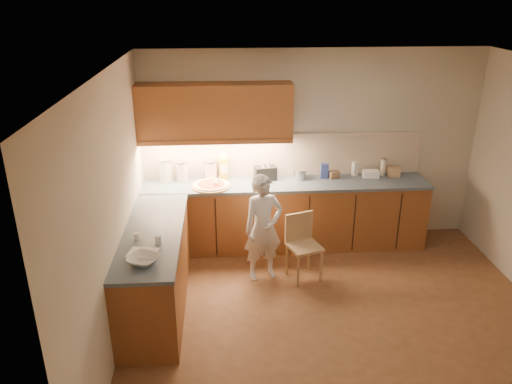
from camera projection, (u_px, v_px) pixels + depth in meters
room at (349, 172)px, 4.72m from camera, size 4.54×4.50×2.62m
l_counter at (246, 230)px, 6.27m from camera, size 3.77×2.62×0.92m
backsplash at (283, 155)px, 6.70m from camera, size 3.75×0.02×0.58m
upper_cabinets at (215, 112)px, 6.25m from camera, size 1.95×0.36×0.73m
pizza_on_board at (211, 185)px, 6.39m from camera, size 0.50×0.50×0.20m
child at (263, 228)px, 5.89m from camera, size 0.55×0.44×1.32m
wooden_chair at (302, 241)px, 5.99m from camera, size 0.45×0.45×0.80m
mixing_bowl at (143, 260)px, 4.62m from camera, size 0.37×0.37×0.07m
canister_a at (165, 170)px, 6.52m from camera, size 0.15×0.15×0.31m
canister_b at (167, 171)px, 6.55m from camera, size 0.16×0.16×0.28m
canister_c at (182, 171)px, 6.54m from camera, size 0.15×0.15×0.28m
canister_d at (211, 170)px, 6.61m from camera, size 0.16×0.16×0.26m
oil_jug at (224, 167)px, 6.62m from camera, size 0.12×0.09×0.34m
toaster at (265, 173)px, 6.61m from camera, size 0.31×0.20×0.19m
steel_pot at (300, 174)px, 6.64m from camera, size 0.18×0.18×0.14m
blue_box at (324, 171)px, 6.66m from camera, size 0.10×0.08×0.20m
card_box_a at (334, 175)px, 6.69m from camera, size 0.15×0.13×0.10m
white_bottle at (355, 169)px, 6.76m from camera, size 0.08×0.08×0.19m
flat_pack at (371, 174)px, 6.73m from camera, size 0.23×0.17×0.09m
tall_jar at (383, 167)px, 6.75m from camera, size 0.08×0.08×0.24m
card_box_b at (394, 172)px, 6.75m from camera, size 0.19×0.17×0.13m
dough_cloth at (143, 253)px, 4.78m from camera, size 0.32×0.27×0.02m
spice_jar_a at (137, 237)px, 5.04m from camera, size 0.07×0.07×0.08m
spice_jar_b at (158, 240)px, 4.96m from camera, size 0.09×0.09×0.09m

